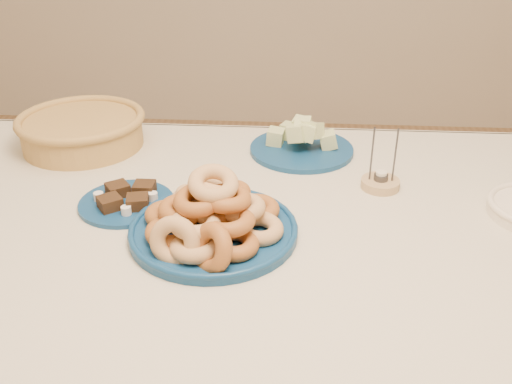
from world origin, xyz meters
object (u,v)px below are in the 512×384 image
wicker_basket (82,129)px  dining_table (258,261)px  brownie_plate (127,200)px  donut_platter (212,220)px  melon_plate (302,142)px  candle_holder (380,182)px

wicker_basket → dining_table: bearing=-36.0°
brownie_plate → donut_platter: bearing=-29.2°
dining_table → brownie_plate: bearing=170.5°
dining_table → donut_platter: size_ratio=3.73×
melon_plate → candle_holder: bearing=-46.5°
melon_plate → candle_holder: candle_holder is taller
dining_table → melon_plate: 0.41m
donut_platter → wicker_basket: donut_platter is taller
donut_platter → brownie_plate: donut_platter is taller
wicker_basket → candle_holder: (0.80, -0.20, -0.04)m
dining_table → candle_holder: candle_holder is taller
brownie_plate → wicker_basket: size_ratio=0.59×
candle_holder → melon_plate: bearing=133.5°
donut_platter → candle_holder: 0.45m
melon_plate → brownie_plate: size_ratio=1.23×
melon_plate → wicker_basket: size_ratio=0.72×
brownie_plate → wicker_basket: wicker_basket is taller
brownie_plate → dining_table: bearing=-9.5°
dining_table → wicker_basket: bearing=144.0°
donut_platter → melon_plate: bearing=67.5°
donut_platter → melon_plate: (0.19, 0.45, -0.01)m
dining_table → brownie_plate: size_ratio=6.38×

